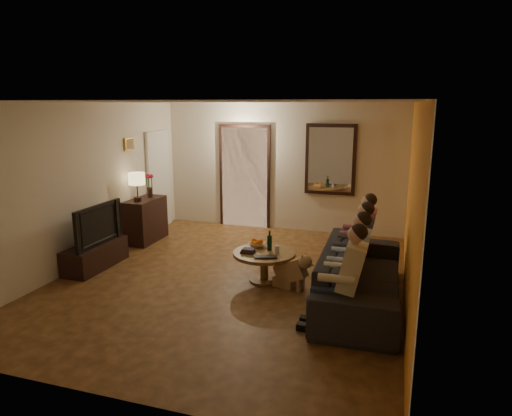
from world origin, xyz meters
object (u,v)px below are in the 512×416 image
(bowl, at_px, (257,245))
(wine_bottle, at_px, (270,240))
(sofa, at_px, (361,275))
(laptop, at_px, (265,258))
(tv_stand, at_px, (95,256))
(person_d, at_px, (360,239))
(dog, at_px, (291,270))
(person_c, at_px, (356,251))
(person_b, at_px, (351,266))
(coffee_table, at_px, (264,267))
(table_lamp, at_px, (137,187))
(tv, at_px, (93,224))
(dresser, at_px, (145,220))
(person_a, at_px, (346,283))

(bowl, bearing_deg, wine_bottle, -27.55)
(sofa, distance_m, laptop, 1.32)
(tv_stand, relative_size, wine_bottle, 3.81)
(tv_stand, bearing_deg, person_d, 11.65)
(person_d, height_order, dog, person_d)
(person_c, bearing_deg, sofa, -71.57)
(person_d, bearing_deg, person_b, -90.00)
(sofa, xyz_separation_m, person_b, (-0.10, -0.30, 0.23))
(tv_stand, height_order, person_d, person_d)
(coffee_table, bearing_deg, person_d, 23.75)
(table_lamp, bearing_deg, coffee_table, -21.12)
(person_c, bearing_deg, tv, -176.64)
(dresser, relative_size, wine_bottle, 2.98)
(bowl, bearing_deg, person_c, -9.12)
(person_a, distance_m, person_b, 0.60)
(person_a, bearing_deg, tv_stand, 166.71)
(tv_stand, distance_m, person_a, 4.20)
(sofa, height_order, person_d, person_d)
(tv_stand, relative_size, person_b, 0.98)
(sofa, distance_m, coffee_table, 1.46)
(dresser, distance_m, person_c, 4.28)
(sofa, bearing_deg, tv_stand, 88.04)
(coffee_table, xyz_separation_m, bowl, (-0.18, 0.22, 0.26))
(laptop, bearing_deg, table_lamp, 137.03)
(tv, distance_m, coffee_table, 2.81)
(tv, height_order, bowl, tv)
(sofa, bearing_deg, table_lamp, 70.52)
(dresser, height_order, wine_bottle, dresser)
(table_lamp, relative_size, wine_bottle, 1.74)
(person_b, distance_m, person_d, 1.20)
(tv, relative_size, person_b, 0.93)
(person_c, bearing_deg, person_d, 90.00)
(dog, relative_size, coffee_table, 0.61)
(person_c, xyz_separation_m, wine_bottle, (-1.27, 0.12, 0.01))
(dog, distance_m, bowl, 0.75)
(table_lamp, xyz_separation_m, wine_bottle, (2.80, -0.96, -0.49))
(wine_bottle, relative_size, laptop, 0.94)
(person_d, height_order, coffee_table, person_d)
(sofa, bearing_deg, person_d, 5.21)
(dog, height_order, laptop, dog)
(tv_stand, distance_m, laptop, 2.86)
(coffee_table, bearing_deg, dog, -18.64)
(dresser, relative_size, sofa, 0.36)
(person_c, relative_size, laptop, 3.65)
(tv, relative_size, dog, 2.00)
(person_d, bearing_deg, tv_stand, -168.35)
(person_b, height_order, coffee_table, person_b)
(table_lamp, relative_size, dog, 0.96)
(tv_stand, xyz_separation_m, tv, (0.00, 0.00, 0.52))
(person_c, relative_size, person_d, 1.00)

